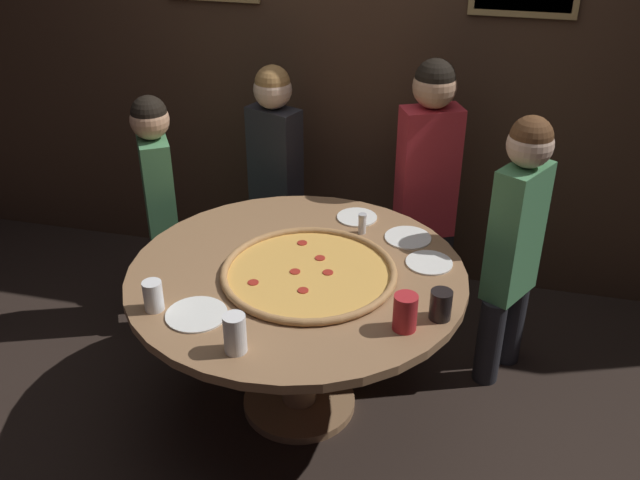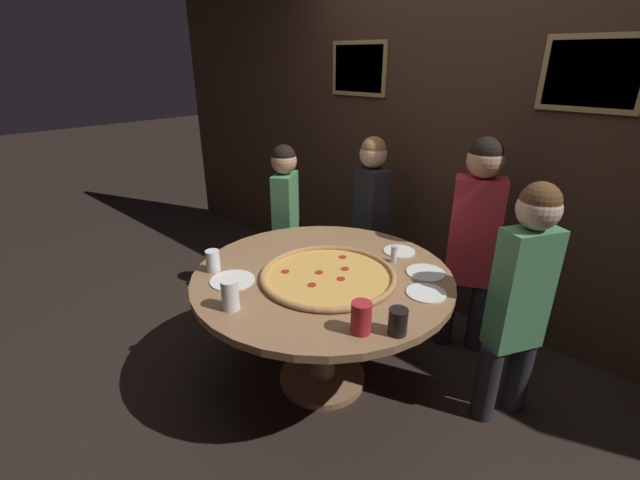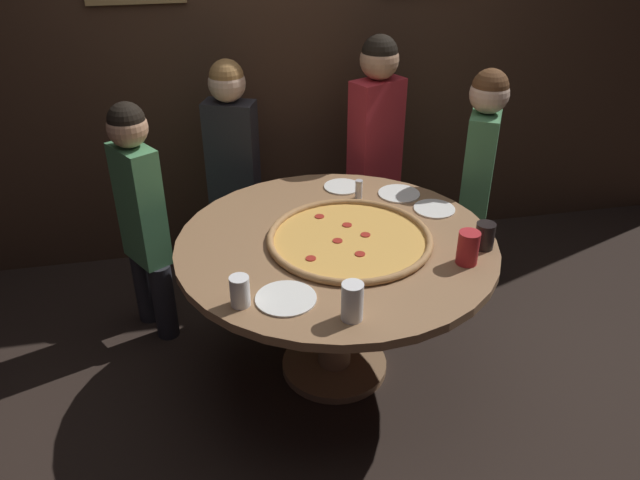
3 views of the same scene
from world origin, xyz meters
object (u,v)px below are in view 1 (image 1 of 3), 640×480
white_plate_right_side (196,314)px  diner_side_left (160,200)px  giant_pizza (309,272)px  white_plate_beside_cup (357,217)px  drink_cup_front_edge (235,334)px  white_plate_left_side (408,238)px  drink_cup_near_left (405,312)px  condiment_shaker (362,223)px  dining_table (297,300)px  drink_cup_beside_pizza (153,296)px  white_plate_near_front (429,263)px  diner_far_right (275,170)px  diner_far_left (515,238)px  diner_side_right (427,178)px  drink_cup_by_shaker (441,305)px

white_plate_right_side → diner_side_left: diner_side_left is taller
giant_pizza → white_plate_beside_cup: 0.55m
drink_cup_front_edge → white_plate_left_side: 1.06m
white_plate_beside_cup → diner_side_left: (-1.02, -0.00, -0.03)m
drink_cup_near_left → white_plate_right_side: size_ratio=0.61×
drink_cup_near_left → white_plate_left_side: bearing=96.5°
drink_cup_front_edge → condiment_shaker: size_ratio=1.54×
dining_table → drink_cup_near_left: size_ratio=9.85×
drink_cup_front_edge → diner_side_left: 1.35m
dining_table → drink_cup_beside_pizza: (-0.46, -0.39, 0.21)m
drink_cup_near_left → white_plate_near_front: drink_cup_near_left is taller
diner_far_right → dining_table: bearing=134.0°
diner_far_left → giant_pizza: bearing=-29.7°
diner_far_right → white_plate_right_side: bearing=116.0°
giant_pizza → white_plate_left_side: bearing=48.4°
dining_table → diner_side_left: size_ratio=1.13×
white_plate_near_front → dining_table: bearing=-160.0°
white_plate_beside_cup → condiment_shaker: (0.05, -0.14, 0.05)m
dining_table → diner_side_left: 1.02m
drink_cup_beside_pizza → diner_side_right: size_ratio=0.09×
giant_pizza → white_plate_beside_cup: bearing=80.0°
white_plate_near_front → diner_side_right: diner_side_right is taller
drink_cup_by_shaker → white_plate_left_side: drink_cup_by_shaker is taller
drink_cup_front_edge → white_plate_beside_cup: drink_cup_front_edge is taller
white_plate_right_side → drink_cup_front_edge: bearing=-37.0°
dining_table → white_plate_beside_cup: white_plate_beside_cup is taller
drink_cup_beside_pizza → diner_far_right: 1.33m
drink_cup_by_shaker → diner_side_left: bearing=154.4°
white_plate_beside_cup → white_plate_right_side: (-0.44, -0.92, 0.00)m
condiment_shaker → diner_side_left: diner_side_left is taller
drink_cup_by_shaker → drink_cup_beside_pizza: size_ratio=0.97×
diner_far_left → drink_cup_near_left: bearing=1.9°
diner_far_right → diner_far_left: 1.34m
white_plate_near_front → condiment_shaker: size_ratio=2.06×
condiment_shaker → diner_side_left: (-1.07, 0.13, -0.07)m
drink_cup_near_left → diner_far_left: size_ratio=0.11×
drink_cup_beside_pizza → diner_side_left: bearing=114.1°
white_plate_right_side → diner_far_right: bearing=94.0°
drink_cup_front_edge → drink_cup_near_left: size_ratio=1.03×
drink_cup_by_shaker → drink_cup_front_edge: (-0.68, -0.37, 0.02)m
white_plate_right_side → diner_far_left: (1.17, 0.88, 0.01)m
drink_cup_by_shaker → white_plate_beside_cup: (-0.46, 0.71, -0.05)m
dining_table → white_plate_left_side: (0.41, 0.39, 0.15)m
dining_table → condiment_shaker: bearing=62.3°
drink_cup_by_shaker → white_plate_near_front: drink_cup_by_shaker is taller
drink_cup_near_left → diner_side_left: (-1.36, 0.81, -0.10)m
diner_far_right → drink_cup_near_left: bearing=147.4°
drink_cup_near_left → dining_table: bearing=149.8°
white_plate_beside_cup → white_plate_near_front: 0.50m
drink_cup_front_edge → diner_far_right: bearing=101.7°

